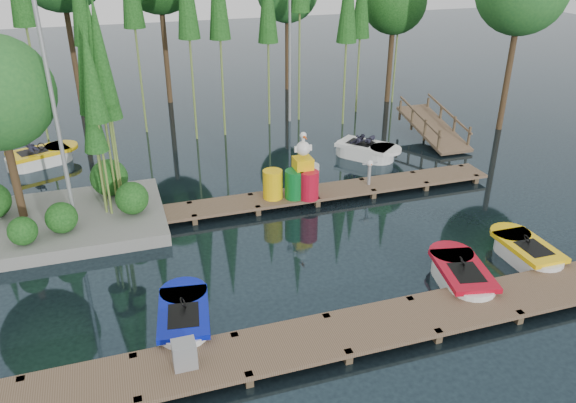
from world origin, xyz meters
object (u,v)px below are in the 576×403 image
object	(u,v)px
island	(30,127)
drum_cluster	(304,178)
boat_blue	(184,319)
utility_cabinet	(184,354)
boat_yellow_far	(40,157)
boat_red	(461,277)
yellow_barrel	(273,184)

from	to	relation	value
island	drum_cluster	size ratio (longest dim) A/B	3.09
boat_blue	utility_cabinet	xyz separation A→B (m)	(-0.21, -1.59, 0.35)
boat_yellow_far	utility_cabinet	bearing A→B (deg)	-77.41
boat_red	yellow_barrel	size ratio (longest dim) A/B	2.85
boat_red	drum_cluster	bearing A→B (deg)	123.10
island	utility_cabinet	distance (m)	8.74
island	yellow_barrel	bearing A→B (deg)	-6.51
yellow_barrel	boat_yellow_far	bearing A→B (deg)	140.06
island	boat_red	distance (m)	12.53
boat_blue	yellow_barrel	world-z (taller)	yellow_barrel
island	boat_blue	size ratio (longest dim) A/B	2.58
boat_yellow_far	yellow_barrel	size ratio (longest dim) A/B	3.14
utility_cabinet	boat_red	bearing A→B (deg)	8.82
island	drum_cluster	distance (m)	8.32
boat_red	utility_cabinet	distance (m)	7.29
boat_blue	boat_yellow_far	xyz separation A→B (m)	(-3.80, 11.71, 0.05)
utility_cabinet	yellow_barrel	world-z (taller)	yellow_barrel
island	boat_yellow_far	xyz separation A→B (m)	(-0.59, 5.51, -2.89)
boat_blue	drum_cluster	world-z (taller)	drum_cluster
drum_cluster	boat_red	bearing A→B (deg)	-68.62
boat_yellow_far	island	bearing A→B (deg)	-86.35
boat_blue	drum_cluster	distance (m)	7.12
utility_cabinet	island	bearing A→B (deg)	111.02
island	drum_cluster	world-z (taller)	island
island	boat_blue	bearing A→B (deg)	-62.70
yellow_barrel	utility_cabinet	bearing A→B (deg)	-119.32
boat_blue	boat_yellow_far	size ratio (longest dim) A/B	0.87
utility_cabinet	drum_cluster	distance (m)	8.46
utility_cabinet	drum_cluster	xyz separation A→B (m)	(4.96, 6.84, 0.35)
boat_blue	boat_yellow_far	bearing A→B (deg)	116.39
island	utility_cabinet	world-z (taller)	island
utility_cabinet	yellow_barrel	distance (m)	8.03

